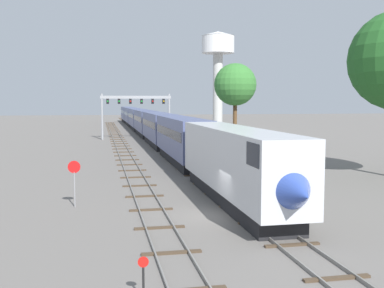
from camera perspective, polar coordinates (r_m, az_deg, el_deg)
ground_plane at (r=26.56m, az=3.01°, el=-8.86°), size 400.00×400.00×0.00m
track_main at (r=85.60m, az=-5.67°, el=0.96°), size 2.60×200.00×0.16m
track_near at (r=65.32m, az=-8.73°, el=-0.41°), size 2.60×160.00×0.16m
passenger_train at (r=87.32m, az=-5.80°, el=2.72°), size 3.04×136.45×4.80m
signal_gantry at (r=79.97m, az=-6.94°, el=4.74°), size 12.10×0.49×7.80m
water_tower at (r=125.03m, az=3.23°, el=11.15°), size 8.83×8.83×25.00m
switch_stand at (r=15.84m, az=-6.03°, el=-16.89°), size 0.36×0.24×1.46m
stop_sign at (r=29.16m, az=-14.36°, el=-3.99°), size 0.76×0.08×2.88m
trackside_tree_mid at (r=63.80m, az=5.37°, el=7.29°), size 5.80×5.80×11.70m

